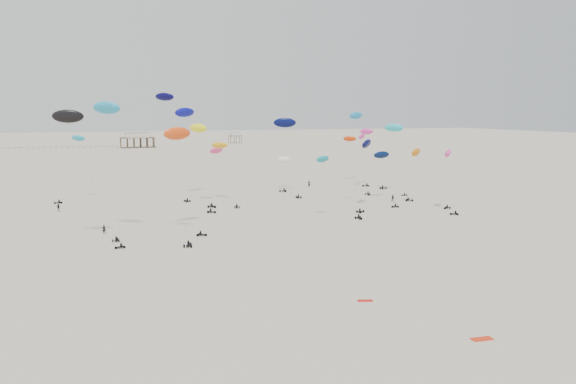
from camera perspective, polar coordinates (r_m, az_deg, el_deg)
name	(u,v)px	position (r m, az deg, el deg)	size (l,w,h in m)	color
ground_plane	(193,171)	(216.96, -9.63, 2.15)	(900.00, 900.00, 0.00)	beige
pavilion_main	(137,141)	(364.30, -15.07, 5.04)	(21.00, 13.00, 9.80)	brown
pavilion_small	(235,138)	(404.68, -5.39, 5.47)	(9.00, 7.00, 8.00)	brown
pier_fence	(48,148)	(364.69, -23.24, 4.12)	(80.20, 0.20, 1.50)	black
rig_0	(363,150)	(162.58, 7.66, 4.26)	(7.93, 17.77, 20.40)	black
rig_1	(224,162)	(137.26, -6.49, 3.08)	(4.54, 12.92, 16.46)	black
rig_2	(284,169)	(162.48, -0.46, 2.32)	(6.26, 11.10, 11.30)	black
rig_3	(337,181)	(117.76, 4.99, 1.08)	(9.46, 6.41, 13.90)	black
rig_4	(387,163)	(145.62, 10.00, 2.89)	(8.16, 8.55, 13.18)	black
rig_5	(175,158)	(96.92, -11.45, 3.41)	(5.41, 10.27, 25.73)	black
rig_6	(200,141)	(135.03, -8.89, 5.10)	(4.72, 17.17, 21.55)	black
rig_7	(372,150)	(169.30, 8.55, 4.20)	(4.17, 11.66, 17.90)	black
rig_8	(185,121)	(149.36, -10.44, 7.14)	(6.47, 13.48, 24.10)	black
rig_9	(421,161)	(138.70, 13.34, 3.11)	(6.56, 12.31, 14.91)	black
rig_10	(370,151)	(132.40, 8.31, 4.15)	(9.85, 6.72, 16.45)	black
rig_11	(355,170)	(132.12, 6.78, 2.19)	(6.37, 16.01, 20.23)	black
rig_12	(73,155)	(151.31, -20.99, 3.57)	(8.51, 9.01, 17.01)	black
rig_13	(449,165)	(130.59, 16.05, 2.69)	(4.61, 8.87, 14.17)	black
rig_14	(180,144)	(107.42, -10.94, 4.77)	(6.91, 10.98, 19.94)	black
rig_15	(286,130)	(151.97, -0.19, 6.27)	(6.49, 12.23, 21.25)	black
rig_16	(74,132)	(101.56, -20.90, 5.70)	(10.45, 4.53, 22.84)	black
rig_17	(395,134)	(159.30, 10.80, 5.84)	(5.37, 12.23, 19.79)	black
rig_18	(358,127)	(177.55, 7.09, 6.59)	(5.64, 13.54, 23.12)	black
rig_19	(108,118)	(105.08, -17.86, 7.12)	(6.01, 15.47, 25.34)	black
rig_20	(215,167)	(140.05, -7.44, 2.52)	(7.18, 15.26, 16.78)	black
spectator_0	(104,234)	(109.21, -18.17, -4.04)	(0.72, 0.49, 1.97)	black
spectator_1	(393,202)	(142.75, 10.61, -0.97)	(1.02, 0.59, 2.09)	black
spectator_2	(58,211)	(136.95, -22.29, -1.83)	(1.21, 0.65, 2.05)	black
spectator_3	(309,187)	(167.61, 2.15, 0.51)	(0.84, 0.58, 2.30)	black
grounded_kite_a	(482,339)	(60.51, 19.10, -13.96)	(2.20, 0.90, 0.08)	red
grounded_kite_b	(365,301)	(68.61, 7.84, -10.91)	(1.80, 0.70, 0.07)	red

